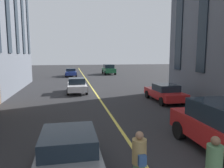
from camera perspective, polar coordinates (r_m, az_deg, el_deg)
lane_centre_line at (r=21.79m, az=-4.84°, el=-1.82°), size 80.00×0.16×0.01m
car_red_parked_b at (r=8.99m, az=27.84°, el=-10.26°), size 4.70×2.14×1.88m
car_white_mid at (r=20.92m, az=-9.39°, el=-0.37°), size 3.90×1.89×1.40m
car_red_trailing at (r=17.18m, az=13.96°, el=-2.24°), size 4.40×1.95×1.37m
car_blue_parked_a at (r=37.42m, az=-10.97°, el=3.13°), size 4.40×1.95×1.37m
car_green_oncoming at (r=40.63m, az=-0.88°, el=4.00°), size 4.70×2.14×1.88m
car_grey_far at (r=6.65m, az=-11.50°, el=-18.35°), size 4.40×1.95×1.37m
pedestrian_companion at (r=6.01m, az=7.29°, el=-19.91°), size 0.50×0.38×1.65m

